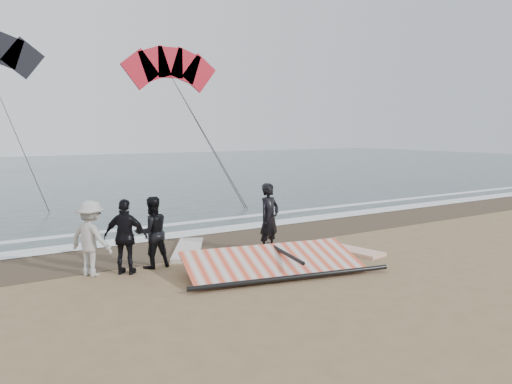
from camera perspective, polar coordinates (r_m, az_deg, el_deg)
ground at (r=11.19m, az=6.42°, el=-9.92°), size 120.00×120.00×0.00m
sea at (r=41.97m, az=-23.28°, el=2.04°), size 120.00×54.00×0.02m
wet_sand at (r=14.84m, az=-4.65°, el=-5.64°), size 120.00×2.80×0.01m
foam_near at (r=16.05m, az=-7.01°, el=-4.62°), size 120.00×0.90×0.01m
foam_far at (r=17.57m, az=-9.42°, el=-3.64°), size 120.00×0.45×0.01m
man_main at (r=13.30m, az=1.53°, el=-3.01°), size 0.78×0.63×1.87m
board_white at (r=13.91m, az=10.07°, el=-6.42°), size 1.03×2.32×0.09m
board_cream at (r=13.73m, az=-7.76°, el=-6.52°), size 1.84×2.51×0.10m
trio_cluster at (r=11.88m, az=-15.26°, el=-4.86°), size 2.39×1.42×1.73m
sail_rig at (r=11.60m, az=1.34°, el=-8.26°), size 4.62×2.54×0.51m
kite_red at (r=34.31m, az=-9.74°, el=13.43°), size 7.49×7.17×15.91m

